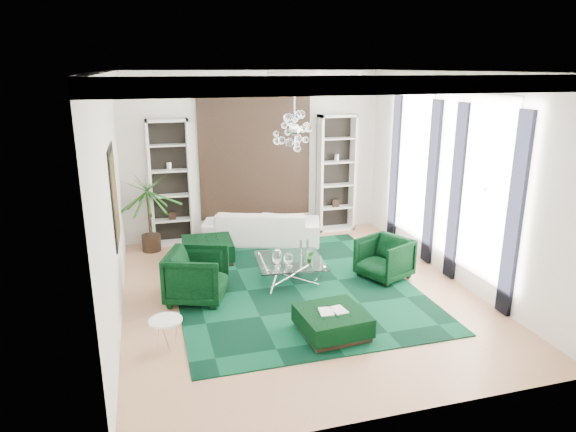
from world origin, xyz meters
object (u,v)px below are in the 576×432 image
object	(u,v)px
coffee_table	(290,270)
ottoman_side	(208,251)
sofa	(262,226)
palm	(148,202)
armchair_right	(384,258)
ottoman_front	(332,323)
armchair_left	(197,276)
side_table	(167,335)

from	to	relation	value
coffee_table	ottoman_side	xyz separation A→B (m)	(-1.35, 1.45, 0.01)
sofa	palm	distance (m)	2.55
armchair_right	coffee_table	size ratio (longest dim) A/B	0.71
sofa	ottoman_front	world-z (taller)	sofa
armchair_left	ottoman_front	world-z (taller)	armchair_left
side_table	armchair_right	bearing A→B (deg)	20.10
ottoman_side	side_table	world-z (taller)	side_table
ottoman_side	side_table	distance (m)	3.45
ottoman_front	ottoman_side	bearing A→B (deg)	111.52
sofa	ottoman_front	distance (m)	4.40
armchair_right	palm	world-z (taller)	palm
armchair_left	armchair_right	bearing A→B (deg)	-70.23
armchair_left	ottoman_side	size ratio (longest dim) A/B	0.98
sofa	armchair_left	bearing A→B (deg)	74.72
sofa	armchair_right	distance (m)	3.18
armchair_left	ottoman_front	size ratio (longest dim) A/B	1.04
coffee_table	sofa	bearing A→B (deg)	90.00
armchair_right	coffee_table	distance (m)	1.79
coffee_table	palm	size ratio (longest dim) A/B	0.56
palm	armchair_right	bearing A→B (deg)	-33.22
palm	ottoman_side	bearing A→B (deg)	-40.82
armchair_right	palm	size ratio (longest dim) A/B	0.40
armchair_left	ottoman_side	world-z (taller)	armchair_left
armchair_left	side_table	distance (m)	1.63
armchair_right	side_table	bearing A→B (deg)	-94.34
armchair_right	side_table	xyz separation A→B (m)	(-4.10, -1.50, -0.17)
palm	sofa	bearing A→B (deg)	-2.34
sofa	coffee_table	distance (m)	2.31
coffee_table	ottoman_side	world-z (taller)	ottoman_side
armchair_left	coffee_table	distance (m)	1.80
sofa	ottoman_side	world-z (taller)	sofa
armchair_left	sofa	bearing A→B (deg)	-13.67
ottoman_side	palm	size ratio (longest dim) A/B	0.46
sofa	armchair_left	distance (m)	3.18
side_table	sofa	bearing A→B (deg)	60.48
coffee_table	side_table	distance (m)	2.99
sofa	coffee_table	world-z (taller)	sofa
armchair_right	palm	distance (m)	5.07
side_table	ottoman_front	bearing A→B (deg)	-5.95
palm	side_table	bearing A→B (deg)	-88.65
armchair_left	side_table	xyz separation A→B (m)	(-0.60, -1.50, -0.22)
armchair_left	side_table	bearing A→B (deg)	177.97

